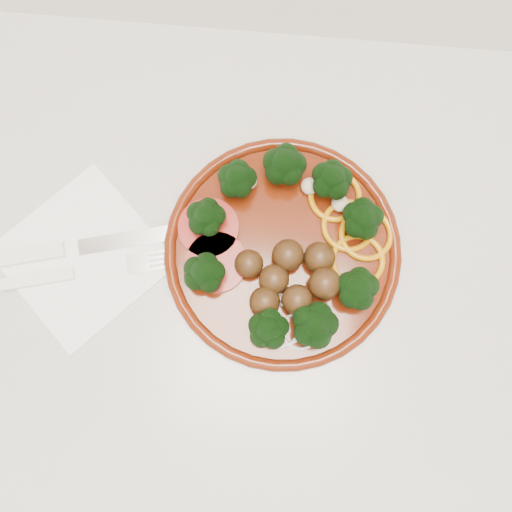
# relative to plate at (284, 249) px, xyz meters

# --- Properties ---
(counter) EXTENTS (2.40, 0.60, 0.90)m
(counter) POSITION_rel_plate_xyz_m (-0.02, -0.02, -0.47)
(counter) COLOR silver
(counter) RESTS_ON ground
(plate) EXTENTS (0.28, 0.28, 0.06)m
(plate) POSITION_rel_plate_xyz_m (0.00, 0.00, 0.00)
(plate) COLOR #501706
(plate) RESTS_ON counter
(napkin) EXTENTS (0.23, 0.23, 0.00)m
(napkin) POSITION_rel_plate_xyz_m (-0.23, -0.03, -0.02)
(napkin) COLOR white
(napkin) RESTS_ON counter
(knife) EXTENTS (0.22, 0.07, 0.01)m
(knife) POSITION_rel_plate_xyz_m (-0.26, -0.02, -0.01)
(knife) COLOR silver
(knife) RESTS_ON napkin
(fork) EXTENTS (0.20, 0.07, 0.01)m
(fork) POSITION_rel_plate_xyz_m (-0.26, -0.05, -0.01)
(fork) COLOR white
(fork) RESTS_ON napkin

